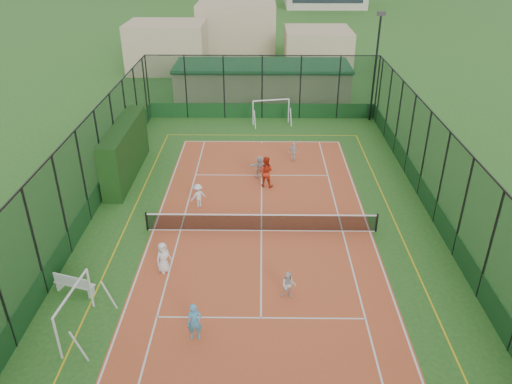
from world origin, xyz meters
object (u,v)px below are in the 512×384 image
futsal_goal_near (75,312)px  child_near_mid (195,322)px  white_bench (74,283)px  child_far_left (198,195)px  child_far_back (260,167)px  floodlight_ne (375,68)px  coach (266,172)px  clubhouse (262,82)px  child_far_right (294,152)px  child_near_right (288,285)px  child_near_left (163,257)px  futsal_goal_far (271,112)px

futsal_goal_near → child_near_mid: size_ratio=1.89×
white_bench → child_far_left: (4.34, 7.38, 0.19)m
child_near_mid → child_far_back: (2.32, 13.61, -0.05)m
floodlight_ne → child_far_left: size_ratio=6.11×
floodlight_ne → white_bench: size_ratio=4.66×
white_bench → futsal_goal_near: 2.44m
floodlight_ne → child_near_mid: (-11.04, -24.08, -3.36)m
child_near_mid → coach: bearing=70.0°
clubhouse → child_far_right: (2.08, -13.40, -0.93)m
white_bench → child_far_back: bearing=72.5°
floodlight_ne → child_near_right: size_ratio=6.65×
child_far_right → child_far_left: bearing=56.4°
child_far_back → coach: coach is taller
child_near_left → coach: 9.53m
white_bench → futsal_goal_near: (0.85, -2.25, 0.43)m
futsal_goal_near → child_far_left: bearing=-13.7°
coach → clubhouse: bearing=-74.9°
futsal_goal_far → child_near_right: 20.86m
coach → child_near_left: bearing=75.8°
child_near_mid → child_far_right: 16.71m
futsal_goal_far → child_near_right: (0.43, -20.86, -0.31)m
futsal_goal_far → child_near_left: size_ratio=1.99×
child_near_left → white_bench: bearing=159.7°
white_bench → futsal_goal_far: 22.33m
futsal_goal_near → child_far_right: futsal_goal_near is taller
white_bench → coach: bearing=68.1°
child_near_left → child_near_right: (5.45, -1.72, -0.12)m
floodlight_ne → child_far_right: size_ratio=6.47×
white_bench → futsal_goal_near: futsal_goal_near is taller
futsal_goal_far → child_far_left: size_ratio=2.17×
child_near_mid → child_far_left: (-1.02, 9.95, -0.08)m
floodlight_ne → coach: bearing=-125.7°
floodlight_ne → child_far_back: floodlight_ne is taller
clubhouse → white_bench: size_ratio=8.59×
child_near_right → child_far_left: child_far_left is taller
child_near_mid → coach: 12.73m
floodlight_ne → child_near_left: size_ratio=5.60×
floodlight_ne → clubhouse: 10.47m
futsal_goal_near → futsal_goal_far: size_ratio=0.98×
futsal_goal_near → floodlight_ne: bearing=-27.0°
child_near_left → child_far_back: bearing=22.5°
floodlight_ne → futsal_goal_far: 8.56m
clubhouse → child_far_back: (-0.12, -15.87, -0.86)m
child_near_mid → child_far_back: child_near_mid is taller
futsal_goal_near → child_near_left: size_ratio=1.95×
floodlight_ne → futsal_goal_near: size_ratio=2.87×
clubhouse → child_near_left: 25.79m
futsal_goal_far → clubhouse: bearing=84.5°
futsal_goal_near → child_near_right: size_ratio=2.32×
child_near_left → child_far_left: size_ratio=1.09×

